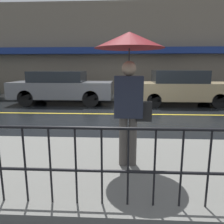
{
  "coord_description": "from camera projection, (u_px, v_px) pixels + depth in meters",
  "views": [
    {
      "loc": [
        -0.06,
        -7.87,
        1.68
      ],
      "look_at": [
        -0.32,
        -2.89,
        0.67
      ],
      "focal_mm": 35.0,
      "sensor_mm": 36.0,
      "label": 1
    }
  ],
  "objects": [
    {
      "name": "railing_foreground",
      "position": [
        128.0,
        158.0,
        2.4
      ],
      "size": [
        12.0,
        0.04,
        0.92
      ],
      "color": "black",
      "rests_on": "sidewalk_near"
    },
    {
      "name": "building_storefront",
      "position": [
        125.0,
        51.0,
        12.36
      ],
      "size": [
        28.0,
        0.85,
        5.24
      ],
      "color": "#706656",
      "rests_on": "ground_plane"
    },
    {
      "name": "sidewalk_far",
      "position": [
        125.0,
        98.0,
        11.96
      ],
      "size": [
        28.0,
        1.62,
        0.14
      ],
      "color": "slate",
      "rests_on": "ground_plane"
    },
    {
      "name": "sidewalk_near",
      "position": [
        126.0,
        168.0,
        3.58
      ],
      "size": [
        28.0,
        2.66,
        0.14
      ],
      "color": "slate",
      "rests_on": "ground_plane"
    },
    {
      "name": "car_grey",
      "position": [
        62.0,
        87.0,
        10.19
      ],
      "size": [
        4.64,
        1.76,
        1.52
      ],
      "color": "slate",
      "rests_on": "ground_plane"
    },
    {
      "name": "ground_plane",
      "position": [
        125.0,
        114.0,
        8.04
      ],
      "size": [
        80.0,
        80.0,
        0.0
      ],
      "primitive_type": "plane",
      "color": "black"
    },
    {
      "name": "pedestrian",
      "position": [
        129.0,
        62.0,
        3.22
      ],
      "size": [
        1.03,
        1.03,
        2.05
      ],
      "color": "#4C4742",
      "rests_on": "sidewalk_near"
    },
    {
      "name": "lane_marking",
      "position": [
        125.0,
        114.0,
        8.04
      ],
      "size": [
        25.2,
        0.12,
        0.01
      ],
      "color": "gold",
      "rests_on": "ground_plane"
    },
    {
      "name": "car_tan",
      "position": [
        181.0,
        88.0,
        9.91
      ],
      "size": [
        4.35,
        1.8,
        1.57
      ],
      "color": "tan",
      "rests_on": "ground_plane"
    }
  ]
}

